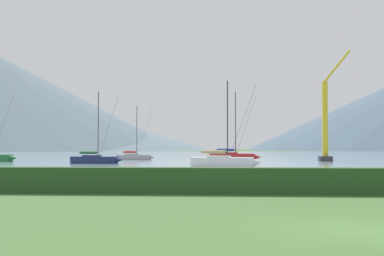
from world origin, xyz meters
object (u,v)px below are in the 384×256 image
at_px(sailboat_slip_4, 233,156).
at_px(dock_crane, 326,126).
at_px(sailboat_slip_2, 95,159).
at_px(sailboat_slip_1, 135,157).
at_px(sailboat_slip_6, 223,161).

bearing_deg(sailboat_slip_4, dock_crane, -11.53).
xyz_separation_m(sailboat_slip_2, sailboat_slip_4, (18.95, 16.80, 0.11)).
xyz_separation_m(sailboat_slip_1, sailboat_slip_4, (17.14, -3.78, 0.16)).
height_order(sailboat_slip_2, dock_crane, dock_crane).
relative_size(sailboat_slip_1, sailboat_slip_4, 0.82).
relative_size(sailboat_slip_2, dock_crane, 0.55).
distance_m(sailboat_slip_1, sailboat_slip_4, 17.56).
height_order(sailboat_slip_2, sailboat_slip_4, sailboat_slip_4).
height_order(sailboat_slip_2, sailboat_slip_6, sailboat_slip_2).
height_order(sailboat_slip_1, sailboat_slip_4, sailboat_slip_4).
relative_size(sailboat_slip_1, dock_crane, 0.53).
distance_m(sailboat_slip_2, sailboat_slip_4, 25.32).
height_order(sailboat_slip_1, sailboat_slip_6, sailboat_slip_6).
height_order(sailboat_slip_4, sailboat_slip_6, sailboat_slip_4).
relative_size(sailboat_slip_4, sailboat_slip_6, 1.18).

